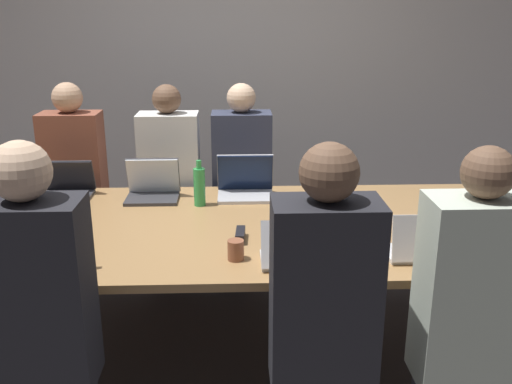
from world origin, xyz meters
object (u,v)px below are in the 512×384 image
at_px(cup_near_midright, 236,250).
at_px(person_far_midleft, 171,190).
at_px(laptop_far_center, 245,184).
at_px(person_near_left, 41,327).
at_px(person_near_right, 468,327).
at_px(bottle_far_center, 199,186).
at_px(person_far_left, 76,188).
at_px(person_far_center, 242,188).
at_px(laptop_near_right, 427,246).
at_px(person_near_midright, 323,329).
at_px(laptop_near_left, 44,250).
at_px(laptop_far_left, 68,186).
at_px(laptop_near_midright, 295,252).
at_px(laptop_far_midleft, 153,187).
at_px(stapler, 240,235).

distance_m(cup_near_midright, person_far_midleft, 1.42).
bearing_deg(laptop_far_center, person_near_left, -119.99).
xyz_separation_m(person_near_right, bottle_far_center, (-1.11, 1.27, 0.20)).
xyz_separation_m(person_far_left, person_far_center, (1.15, -0.03, -0.00)).
height_order(laptop_near_right, person_near_midright, person_near_midright).
height_order(laptop_far_center, bottle_far_center, bottle_far_center).
relative_size(laptop_near_left, bottle_far_center, 1.14).
distance_m(laptop_near_right, laptop_far_center, 1.27).
bearing_deg(person_far_center, person_far_midleft, -177.76).
distance_m(laptop_far_left, laptop_far_center, 1.10).
bearing_deg(person_near_midright, person_far_midleft, -67.34).
distance_m(person_near_right, bottle_far_center, 1.70).
bearing_deg(laptop_near_right, laptop_near_midright, 4.12).
xyz_separation_m(cup_near_midright, laptop_far_left, (-1.03, 1.00, 0.02)).
relative_size(laptop_near_midright, laptop_far_midleft, 0.98).
xyz_separation_m(person_near_right, person_far_midleft, (-1.34, 1.83, -0.00)).
xyz_separation_m(laptop_far_midleft, person_far_center, (0.55, 0.44, -0.15)).
distance_m(laptop_far_left, bottle_far_center, 0.86).
bearing_deg(person_near_left, laptop_far_center, -119.99).
bearing_deg(person_near_right, cup_near_midright, -28.68).
xyz_separation_m(laptop_near_left, bottle_far_center, (0.64, 0.82, 0.04)).
distance_m(person_near_right, laptop_far_left, 2.45).
xyz_separation_m(laptop_near_right, laptop_far_center, (-0.82, 0.98, 0.01)).
bearing_deg(bottle_far_center, cup_near_midright, -75.02).
bearing_deg(laptop_far_center, person_near_midright, -79.63).
relative_size(laptop_near_right, person_far_center, 0.26).
bearing_deg(person_near_right, person_near_left, -1.10).
bearing_deg(laptop_far_left, laptop_far_midleft, -7.83).
distance_m(person_far_left, laptop_far_midleft, 0.77).
relative_size(person_near_left, person_near_midright, 1.00).
xyz_separation_m(laptop_near_left, laptop_near_midright, (1.12, -0.03, -0.01)).
height_order(laptop_near_midright, laptop_far_center, laptop_far_center).
relative_size(laptop_near_right, person_near_midright, 0.25).
xyz_separation_m(person_near_left, stapler, (0.77, 0.70, 0.08)).
height_order(person_near_left, person_near_right, person_near_left).
bearing_deg(cup_near_midright, laptop_far_midleft, 118.49).
height_order(laptop_near_midright, person_near_midright, person_near_midright).
distance_m(person_near_midright, laptop_far_center, 1.49).
bearing_deg(laptop_near_right, person_far_left, -35.73).
distance_m(laptop_near_midright, laptop_far_midleft, 1.26).
relative_size(laptop_near_midright, person_far_midleft, 0.22).
relative_size(person_near_left, laptop_near_midright, 4.55).
bearing_deg(laptop_near_right, person_near_left, 14.87).
bearing_deg(laptop_near_midright, laptop_near_right, -175.88).
xyz_separation_m(person_near_left, person_near_midright, (1.08, -0.05, -0.00)).
height_order(laptop_near_midright, stapler, laptop_near_midright).
bearing_deg(person_far_midleft, person_near_left, -99.69).
bearing_deg(laptop_far_midleft, person_near_left, -100.16).
bearing_deg(person_far_midleft, person_near_right, -53.76).
relative_size(laptop_near_left, person_near_left, 0.22).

